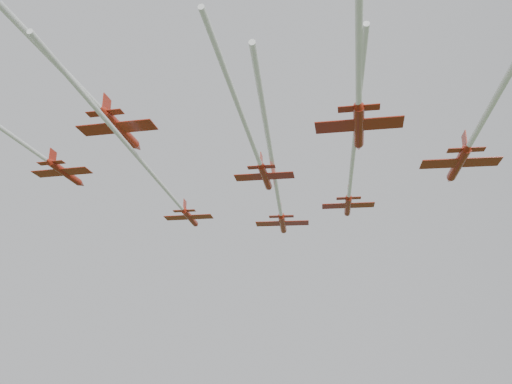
# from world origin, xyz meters

# --- Properties ---
(jet_lead) EXTENTS (9.59, 63.10, 2.85)m
(jet_lead) POSITION_xyz_m (3.30, 0.26, 53.56)
(jet_lead) COLOR #A72414
(jet_row2_left) EXTENTS (8.03, 58.00, 2.41)m
(jet_row2_left) POSITION_xyz_m (-12.32, -8.98, 52.34)
(jet_row2_left) COLOR #A72414
(jet_row2_right) EXTENTS (8.29, 53.56, 2.49)m
(jet_row2_right) POSITION_xyz_m (14.35, -8.23, 52.80)
(jet_row2_right) COLOR #A72414
(jet_row3_mid) EXTENTS (8.23, 42.94, 2.47)m
(jet_row3_mid) POSITION_xyz_m (2.33, -18.71, 52.76)
(jet_row3_mid) COLOR #A72414
(jet_row3_right) EXTENTS (9.83, 45.46, 2.95)m
(jet_row3_right) POSITION_xyz_m (28.00, -21.38, 52.10)
(jet_row3_right) COLOR #A72414
(jet_row4_left) EXTENTS (9.53, 60.74, 2.82)m
(jet_row4_left) POSITION_xyz_m (-14.38, -38.74, 54.29)
(jet_row4_left) COLOR #A72414
(jet_row4_right) EXTENTS (9.83, 46.36, 2.93)m
(jet_row4_right) POSITION_xyz_m (14.56, -33.12, 52.69)
(jet_row4_right) COLOR #A72414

